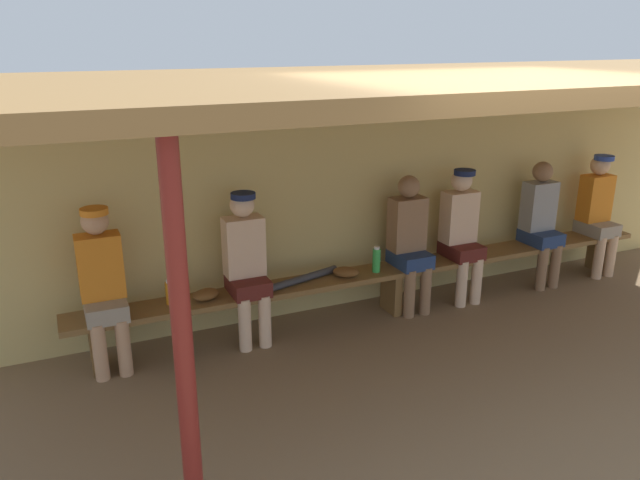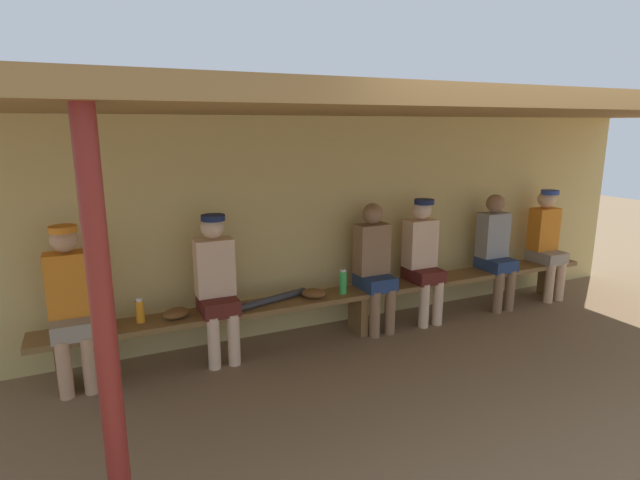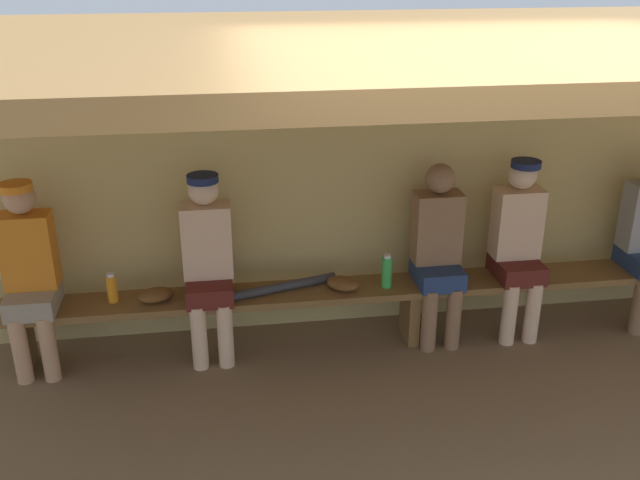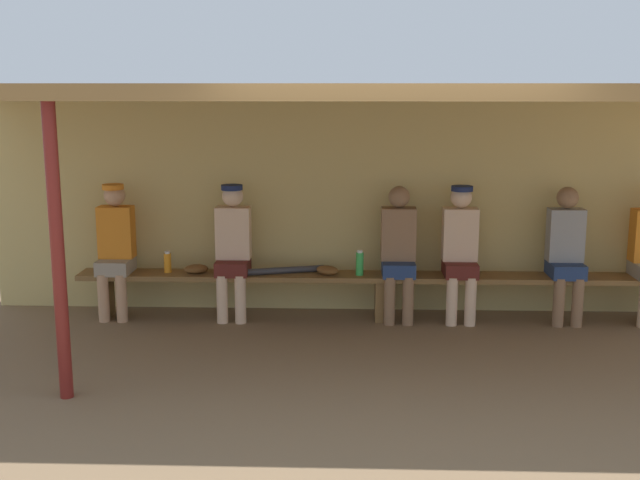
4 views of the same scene
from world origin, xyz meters
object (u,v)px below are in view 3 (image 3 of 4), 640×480
Objects in this scene: bench at (411,291)px; player_leftmost at (518,240)px; water_bottle_orange at (112,288)px; player_in_white at (438,247)px; water_bottle_blue at (387,272)px; baseball_glove_dark_brown at (156,295)px; baseball_glove_tan at (343,283)px; player_with_sunglasses at (208,259)px; player_shirtless_tan at (29,269)px; baseball_bat at (280,287)px.

bench is 0.87m from player_leftmost.
player_in_white is at bearing -0.38° from water_bottle_orange.
water_bottle_blue is 1.63m from baseball_glove_dark_brown.
water_bottle_orange is at bearing -146.01° from baseball_glove_tan.
player_with_sunglasses is 0.69m from water_bottle_orange.
water_bottle_orange is (-0.66, 0.01, -0.18)m from player_with_sunglasses.
water_bottle_orange is at bearing 1.63° from player_shirtless_tan.
player_in_white is 1.57× the size of baseball_bat.
player_with_sunglasses reaches higher than baseball_bat.
player_with_sunglasses is at bearing 0.00° from player_shirtless_tan.
player_leftmost is 1.00m from water_bottle_blue.
baseball_glove_tan is at bearing 163.14° from baseball_glove_dark_brown.
baseball_bat is at bearing -179.88° from player_leftmost.
player_shirtless_tan is at bearing 164.09° from baseball_bat.
player_leftmost is 3.42m from player_shirtless_tan.
player_leftmost is 5.36× the size of water_bottle_blue.
player_with_sunglasses is at bearing 166.83° from baseball_glove_dark_brown.
water_bottle_orange is (-2.12, 0.02, 0.17)m from bench.
baseball_glove_tan and baseball_glove_dark_brown have the same top height.
player_shirtless_tan is 6.26× the size of water_bottle_orange.
water_bottle_orange is 1.16m from baseball_bat.
baseball_glove_dark_brown is at bearing -179.49° from bench.
player_with_sunglasses is at bearing -146.34° from baseball_glove_tan.
player_shirtless_tan reaches higher than player_in_white.
baseball_glove_dark_brown is at bearing -1.41° from player_shirtless_tan.
water_bottle_blue reaches higher than bench.
bench is at bearing -179.74° from player_leftmost.
baseball_bat is at bearing 164.84° from baseball_glove_dark_brown.
baseball_bat is (-0.77, 0.04, -0.09)m from water_bottle_blue.
player_with_sunglasses reaches higher than water_bottle_blue.
player_in_white is 0.99× the size of player_with_sunglasses.
player_in_white is 2.02m from baseball_glove_dark_brown.
player_leftmost is at bearing 2.30° from water_bottle_blue.
player_with_sunglasses is (-1.46, 0.00, 0.36)m from bench.
bench is 4.46× the size of player_shirtless_tan.
player_shirtless_tan is at bearing 179.92° from bench.
player_with_sunglasses is 6.26× the size of water_bottle_orange.
player_with_sunglasses reaches higher than bench.
baseball_glove_tan is at bearing -19.68° from baseball_bat.
player_leftmost is at bearing 0.00° from player_with_sunglasses.
water_bottle_blue is at bearing -177.70° from player_leftmost.
player_shirtless_tan is 1.01× the size of player_in_white.
baseball_glove_dark_brown reaches higher than bench.
bench is 0.53m from baseball_glove_tan.
bench is 27.93× the size of water_bottle_orange.
baseball_glove_tan is at bearing 178.97° from water_bottle_blue.
player_leftmost is (0.79, 0.00, 0.36)m from bench.
player_shirtless_tan is at bearing -178.37° from water_bottle_orange.
baseball_bat is (-1.15, -0.00, -0.24)m from player_in_white.
baseball_bat is at bearing -180.00° from bench.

